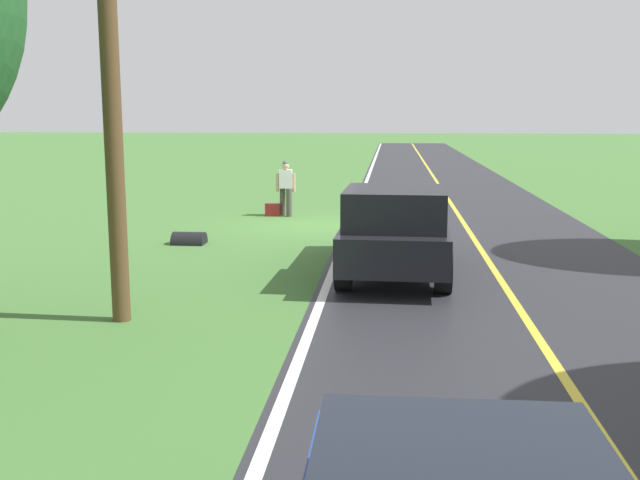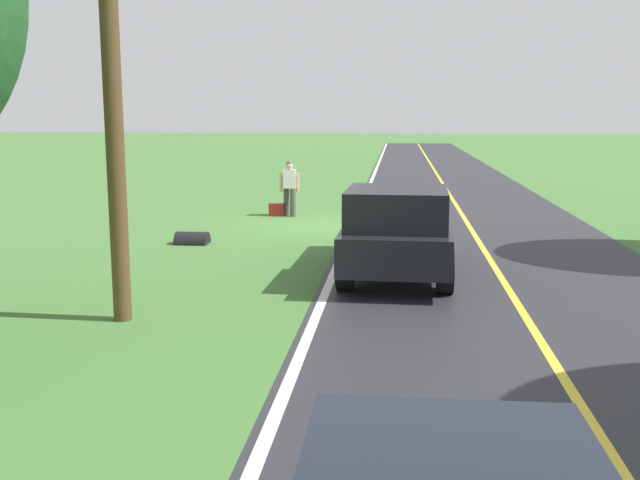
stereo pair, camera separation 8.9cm
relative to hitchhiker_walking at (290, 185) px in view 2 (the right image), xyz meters
name	(u,v)px [view 2 (the right image)]	position (x,y,z in m)	size (l,w,h in m)	color
ground_plane	(317,225)	(-1.06, 1.91, -0.98)	(200.00, 200.00, 0.00)	#427033
road_surface	(470,228)	(-5.44, 1.91, -0.98)	(7.01, 120.00, 0.00)	#28282D
lane_edge_line	(353,226)	(-2.12, 1.91, -0.98)	(0.16, 117.60, 0.00)	silver
lane_centre_line	(470,228)	(-5.44, 1.91, -0.98)	(0.14, 117.60, 0.00)	gold
hitchhiker_walking	(290,185)	(0.00, 0.00, 0.00)	(0.62, 0.51, 1.75)	#4C473D
suitcase_carried	(276,210)	(0.41, 0.11, -0.78)	(0.20, 0.46, 0.40)	maroon
pickup_truck_passing	(398,227)	(-3.39, 8.32, -0.01)	(2.21, 5.45, 1.82)	black
utility_pole_roadside	(112,81)	(0.87, 12.06, 2.69)	(0.28, 0.28, 7.34)	brown
drainage_culvert	(192,244)	(1.68, 5.26, -0.98)	(0.60, 0.60, 0.80)	black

